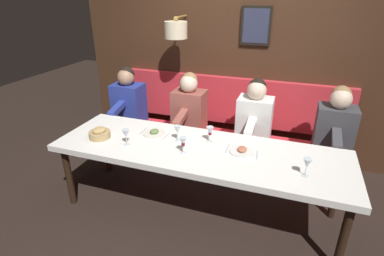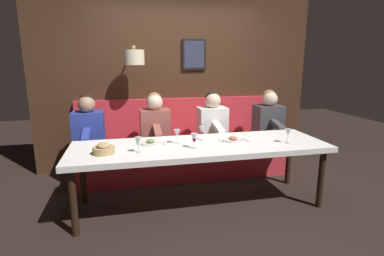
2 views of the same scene
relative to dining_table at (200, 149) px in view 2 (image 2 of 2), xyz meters
The scene contains 16 objects.
ground_plane 0.68m from the dining_table, ahead, with size 12.00×12.00×0.00m, color black.
dining_table is the anchor object (origin of this frame).
banquette_bench 1.00m from the dining_table, ahead, with size 0.52×3.06×0.45m, color red.
back_wall_panel 1.61m from the dining_table, ahead, with size 0.59×4.26×2.90m.
diner_nearest 1.55m from the dining_table, 55.27° to the right, with size 0.60×0.40×0.79m.
diner_near 0.98m from the dining_table, 24.41° to the right, with size 0.60×0.40×0.79m.
diner_middle 0.99m from the dining_table, 25.40° to the left, with size 0.60×0.40×0.79m.
diner_far 1.57m from the dining_table, 55.65° to the left, with size 0.60×0.40×0.79m.
place_setting_0 0.42m from the dining_table, 81.87° to the right, with size 0.24×0.32×0.05m.
place_setting_1 0.57m from the dining_table, 75.32° to the left, with size 0.24×0.31×0.05m.
wine_glass_0 0.25m from the dining_table, 20.38° to the right, with size 0.07×0.07×0.16m.
wine_glass_1 0.32m from the dining_table, 72.03° to the left, with size 0.07×0.07×0.16m.
wine_glass_2 0.74m from the dining_table, 103.66° to the left, with size 0.07×0.07×0.16m.
wine_glass_3 1.01m from the dining_table, 99.73° to the right, with size 0.07×0.07×0.16m.
wine_glass_4 0.25m from the dining_table, 143.56° to the left, with size 0.07×0.07×0.16m.
bread_bowl 1.05m from the dining_table, 96.85° to the left, with size 0.22×0.22×0.12m.
Camera 2 is at (-3.15, 0.81, 1.66)m, focal length 28.07 mm.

